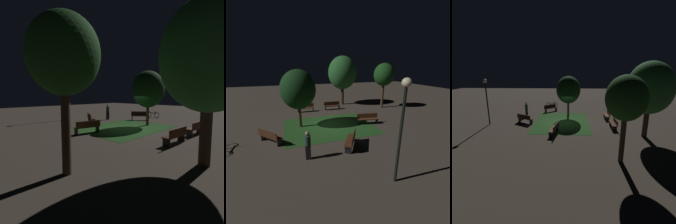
# 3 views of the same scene
# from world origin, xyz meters

# --- Properties ---
(ground_plane) EXTENTS (60.00, 60.00, 0.00)m
(ground_plane) POSITION_xyz_m (0.00, 0.00, 0.00)
(ground_plane) COLOR #473D33
(grass_lawn) EXTENTS (7.19, 5.55, 0.01)m
(grass_lawn) POSITION_xyz_m (0.20, 0.31, 0.01)
(grass_lawn) COLOR #23511E
(grass_lawn) RESTS_ON ground
(bench_front_right) EXTENTS (1.82, 0.56, 0.88)m
(bench_front_right) POSITION_xyz_m (-1.50, -4.64, 0.48)
(bench_front_right) COLOR #422314
(bench_front_right) RESTS_ON ground
(bench_back_row) EXTENTS (1.82, 0.56, 0.88)m
(bench_back_row) POSITION_xyz_m (1.50, -4.64, 0.48)
(bench_back_row) COLOR brown
(bench_back_row) RESTS_ON ground
(bench_front_left) EXTENTS (1.86, 0.79, 0.88)m
(bench_front_left) POSITION_xyz_m (-3.13, 0.74, 0.48)
(bench_front_left) COLOR #512D19
(bench_front_left) RESTS_ON ground
(bench_lawn_edge) EXTENTS (1.54, 1.68, 0.88)m
(bench_lawn_edge) POSITION_xyz_m (4.61, 1.97, 0.48)
(bench_lawn_edge) COLOR #422314
(bench_lawn_edge) RESTS_ON ground
(bench_near_trees) EXTENTS (1.32, 1.80, 0.88)m
(bench_near_trees) POSITION_xyz_m (-0.19, 4.08, 0.48)
(bench_near_trees) COLOR #422314
(bench_near_trees) RESTS_ON ground
(tree_near_wall) EXTENTS (2.72, 2.72, 4.60)m
(tree_near_wall) POSITION_xyz_m (2.46, -0.34, 3.05)
(tree_near_wall) COLOR #423021
(tree_near_wall) RESTS_ON ground
(tree_lawn_side) EXTENTS (3.48, 3.48, 5.98)m
(tree_lawn_side) POSITION_xyz_m (-3.45, -6.63, 3.95)
(tree_lawn_side) COLOR #423021
(tree_lawn_side) RESTS_ON ground
(tree_left_canopy) EXTENTS (2.28, 2.28, 5.13)m
(tree_left_canopy) POSITION_xyz_m (-7.38, -3.61, 3.80)
(tree_left_canopy) COLOR #423021
(tree_left_canopy) RESTS_ON ground
(lamp_post_plaza_east) EXTENTS (0.36, 0.36, 4.45)m
(lamp_post_plaza_east) POSITION_xyz_m (-0.83, 7.46, 3.03)
(lamp_post_plaza_east) COLOR black
(lamp_post_plaza_east) RESTS_ON ground
(bicycle) EXTENTS (0.13, 1.67, 0.93)m
(bicycle) POSITION_xyz_m (7.33, 2.11, 0.34)
(bicycle) COLOR black
(bicycle) RESTS_ON ground
(pedestrian) EXTENTS (0.32, 0.32, 1.61)m
(pedestrian) POSITION_xyz_m (2.51, 4.57, 0.85)
(pedestrian) COLOR black
(pedestrian) RESTS_ON ground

